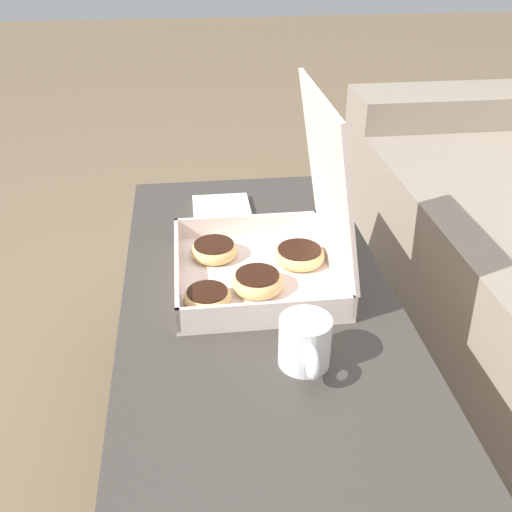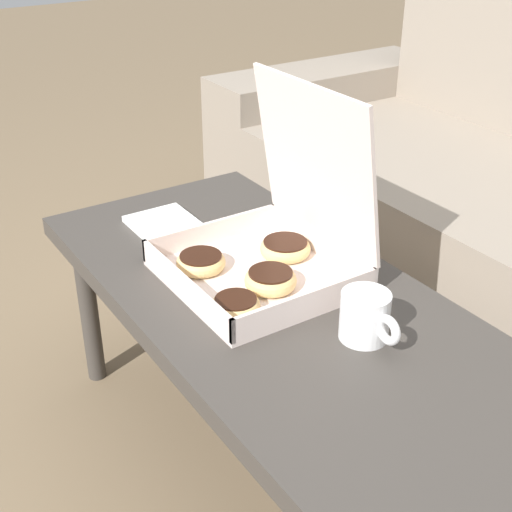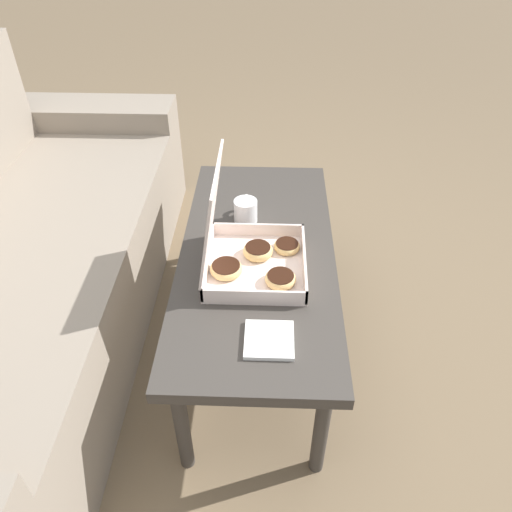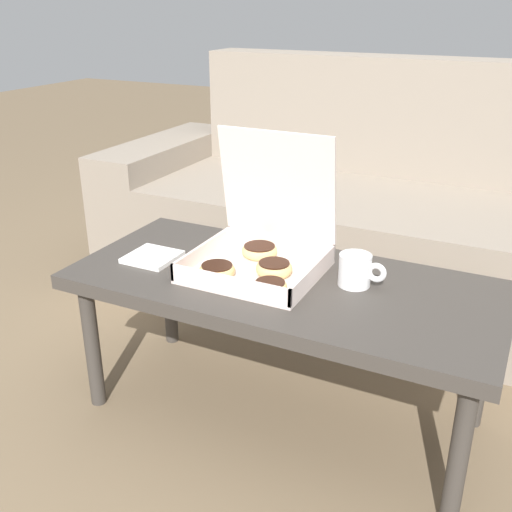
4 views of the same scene
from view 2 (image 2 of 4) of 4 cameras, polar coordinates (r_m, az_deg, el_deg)
The scene contains 5 objects.
ground_plane at distance 1.63m, azimuth 4.26°, elevation -15.52°, with size 12.00×12.00×0.00m, color #756047.
coffee_table at distance 1.35m, azimuth 1.88°, elevation -4.99°, with size 1.15×0.52×0.44m.
pastry_box at distance 1.36m, azimuth 0.92°, elevation 0.78°, with size 0.34×0.32×0.37m.
coffee_mug at distance 1.21m, azimuth 8.81°, elevation -4.83°, with size 0.13×0.08×0.09m.
napkin_stack at distance 1.60m, azimuth -7.47°, elevation 2.65°, with size 0.14×0.14×0.01m.
Camera 2 is at (0.91, -0.73, 1.14)m, focal length 50.00 mm.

